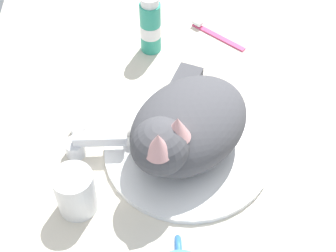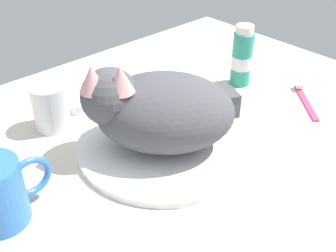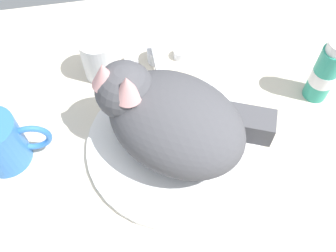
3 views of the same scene
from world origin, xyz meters
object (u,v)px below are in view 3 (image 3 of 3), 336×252
Objects in this scene: faucet at (157,59)px; cat at (170,117)px; toothpaste_bottle at (325,73)px; rinse_cup at (99,58)px; coffee_mug at (0,143)px.

faucet is 0.40× the size of cat.
rinse_cup is at bearing 162.25° from toothpaste_bottle.
cat is 3.71× the size of rinse_cup.
faucet is 11.18cm from rinse_cup.
coffee_mug is at bearing -136.63° from rinse_cup.
coffee_mug is at bearing -176.39° from toothpaste_bottle.
faucet is 30.80cm from toothpaste_bottle.
cat is (-0.78, -17.52, 5.43)cm from faucet.
cat is 2.53× the size of coffee_mug.
faucet is at bearing 29.30° from coffee_mug.
cat is 27.40cm from coffee_mug.
cat reaches higher than toothpaste_bottle.
rinse_cup is at bearing 178.29° from faucet.
toothpaste_bottle reaches higher than faucet.
toothpaste_bottle is (39.03, -12.49, 1.93)cm from rinse_cup.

